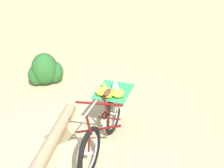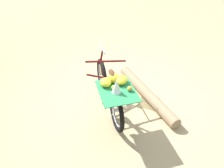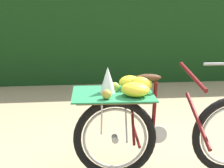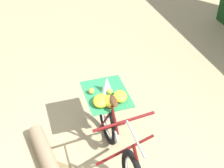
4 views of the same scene
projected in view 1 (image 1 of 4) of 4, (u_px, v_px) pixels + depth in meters
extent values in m
plane|color=tan|center=(84.00, 153.00, 4.53)|extent=(60.00, 60.00, 0.00)
torus|color=black|center=(90.00, 152.00, 3.99)|extent=(0.62, 0.51, 0.73)
torus|color=#B7B7BC|center=(90.00, 152.00, 3.99)|extent=(0.46, 0.37, 0.57)
cylinder|color=#B7B7BC|center=(90.00, 152.00, 3.99)|extent=(0.10, 0.10, 0.06)
torus|color=black|center=(113.00, 113.00, 4.88)|extent=(0.62, 0.51, 0.73)
torus|color=#B7B7BC|center=(113.00, 113.00, 4.88)|extent=(0.46, 0.37, 0.57)
cylinder|color=#B7B7BC|center=(113.00, 113.00, 4.88)|extent=(0.10, 0.10, 0.06)
cylinder|color=#590F0F|center=(98.00, 129.00, 4.19)|extent=(0.46, 0.57, 0.30)
cylinder|color=#590F0F|center=(99.00, 104.00, 4.08)|extent=(0.47, 0.58, 0.11)
cylinder|color=#590F0F|center=(106.00, 109.00, 4.47)|extent=(0.10, 0.11, 0.49)
cylinder|color=#590F0F|center=(110.00, 118.00, 4.71)|extent=(0.26, 0.31, 0.05)
cylinder|color=#590F0F|center=(110.00, 106.00, 4.65)|extent=(0.22, 0.27, 0.47)
cylinder|color=#590F0F|center=(89.00, 144.00, 3.92)|extent=(0.05, 0.05, 0.30)
cylinder|color=#590F0F|center=(89.00, 125.00, 3.80)|extent=(0.09, 0.10, 0.30)
cylinder|color=gray|center=(89.00, 110.00, 3.73)|extent=(0.42, 0.34, 0.02)
ellipsoid|color=#4C2D19|center=(107.00, 92.00, 4.40)|extent=(0.23, 0.21, 0.06)
cylinder|color=#B7B7BC|center=(106.00, 124.00, 4.55)|extent=(0.14, 0.12, 0.16)
cylinder|color=#B7B7BC|center=(111.00, 106.00, 4.72)|extent=(0.14, 0.17, 0.39)
cylinder|color=#B7B7BC|center=(115.00, 100.00, 4.89)|extent=(0.16, 0.20, 0.39)
cube|color=brown|center=(114.00, 92.00, 4.72)|extent=(0.74, 0.72, 0.02)
cube|color=#287F4C|center=(114.00, 91.00, 4.71)|extent=(0.87, 0.85, 0.01)
ellipsoid|color=yellow|center=(103.00, 91.00, 4.57)|extent=(0.26, 0.23, 0.12)
ellipsoid|color=yellow|center=(108.00, 93.00, 4.48)|extent=(0.25, 0.25, 0.15)
ellipsoid|color=yellow|center=(118.00, 93.00, 4.51)|extent=(0.26, 0.25, 0.12)
sphere|color=#8CAD38|center=(116.00, 89.00, 4.66)|extent=(0.08, 0.08, 0.08)
sphere|color=#B29333|center=(104.00, 85.00, 4.79)|extent=(0.08, 0.08, 0.08)
cone|color=white|center=(116.00, 84.00, 4.69)|extent=(0.20, 0.20, 0.22)
cylinder|color=#937A5B|center=(54.00, 138.00, 4.70)|extent=(1.46, 1.54, 0.21)
ellipsoid|color=#235623|center=(45.00, 69.00, 6.48)|extent=(0.60, 0.54, 0.74)
ellipsoid|color=#235623|center=(54.00, 72.00, 6.59)|extent=(0.41, 0.37, 0.52)
ellipsoid|color=#235623|center=(36.00, 75.00, 6.48)|extent=(0.37, 0.33, 0.48)
cylinder|color=#4C3823|center=(46.00, 81.00, 6.61)|extent=(0.06, 0.06, 0.15)
cube|color=olive|center=(59.00, 137.00, 4.89)|extent=(0.44, 0.36, 0.01)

